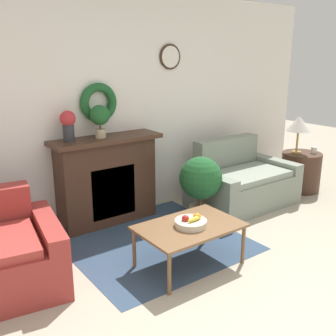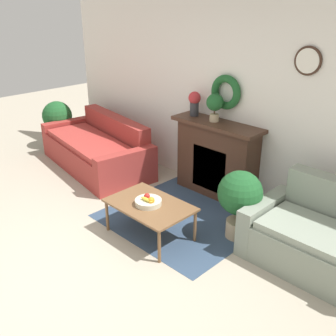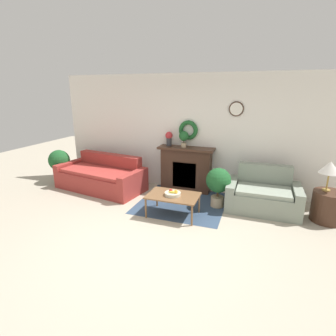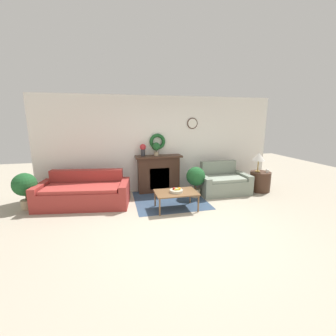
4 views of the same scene
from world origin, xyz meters
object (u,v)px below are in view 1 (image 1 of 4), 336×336
object	(u,v)px
table_lamp	(299,124)
fireplace	(107,180)
side_table_by_loveseat	(301,171)
potted_plant_on_mantel	(100,117)
fruit_bowl	(191,222)
coffee_table	(189,229)
potted_plant_floor_by_loveseat	(201,182)
vase_on_mantel_left	(68,124)
mug	(314,150)
loveseat_right	(241,182)

from	to	relation	value
table_lamp	fireplace	bearing A→B (deg)	168.15
side_table_by_loveseat	potted_plant_on_mantel	world-z (taller)	potted_plant_on_mantel
potted_plant_on_mantel	fruit_bowl	bearing A→B (deg)	-81.69
side_table_by_loveseat	fruit_bowl	bearing A→B (deg)	-164.65
coffee_table	side_table_by_loveseat	xyz separation A→B (m)	(2.75, 0.73, -0.10)
coffee_table	potted_plant_floor_by_loveseat	xyz separation A→B (m)	(0.74, 0.70, 0.14)
fireplace	coffee_table	size ratio (longest dim) A/B	1.34
coffee_table	fruit_bowl	bearing A→B (deg)	-89.06
potted_plant_on_mantel	vase_on_mantel_left	bearing A→B (deg)	176.90
fireplace	mug	xyz separation A→B (m)	(3.02, -0.75, 0.08)
vase_on_mantel_left	potted_plant_on_mantel	bearing A→B (deg)	-3.10
fireplace	coffee_table	xyz separation A→B (m)	(0.14, -1.38, -0.15)
potted_plant_floor_by_loveseat	fruit_bowl	bearing A→B (deg)	-135.74
fruit_bowl	side_table_by_loveseat	bearing A→B (deg)	15.35
side_table_by_loveseat	table_lamp	distance (m)	0.72
coffee_table	potted_plant_on_mantel	xyz separation A→B (m)	(-0.20, 1.37, 0.91)
coffee_table	mug	size ratio (longest dim) A/B	10.50
table_lamp	potted_plant_on_mantel	size ratio (longest dim) A/B	1.47
vase_on_mantel_left	potted_plant_on_mantel	size ratio (longest dim) A/B	0.91
coffee_table	loveseat_right	bearing A→B (deg)	28.34
side_table_by_loveseat	vase_on_mantel_left	xyz separation A→B (m)	(-3.32, 0.65, 0.97)
loveseat_right	mug	distance (m)	1.32
side_table_by_loveseat	mug	xyz separation A→B (m)	(0.13, -0.10, 0.33)
coffee_table	table_lamp	bearing A→B (deg)	16.47
loveseat_right	coffee_table	bearing A→B (deg)	-151.92
coffee_table	vase_on_mantel_left	bearing A→B (deg)	112.40
fruit_bowl	potted_plant_floor_by_loveseat	size ratio (longest dim) A/B	0.37
potted_plant_on_mantel	fireplace	bearing A→B (deg)	12.91
mug	vase_on_mantel_left	size ratio (longest dim) A/B	0.27
loveseat_right	potted_plant_floor_by_loveseat	xyz separation A→B (m)	(-0.88, -0.17, 0.22)
coffee_table	table_lamp	size ratio (longest dim) A/B	1.77
fireplace	vase_on_mantel_left	distance (m)	0.84
loveseat_right	potted_plant_on_mantel	xyz separation A→B (m)	(-1.82, 0.50, 1.00)
loveseat_right	table_lamp	bearing A→B (deg)	-4.52
fireplace	potted_plant_floor_by_loveseat	world-z (taller)	fireplace
loveseat_right	coffee_table	xyz separation A→B (m)	(-1.61, -0.87, 0.09)
loveseat_right	fruit_bowl	bearing A→B (deg)	-151.36
fireplace	table_lamp	world-z (taller)	table_lamp
table_lamp	mug	size ratio (longest dim) A/B	5.92
fireplace	loveseat_right	bearing A→B (deg)	-16.27
potted_plant_floor_by_loveseat	loveseat_right	bearing A→B (deg)	11.18
loveseat_right	potted_plant_on_mantel	world-z (taller)	potted_plant_on_mantel
fruit_bowl	vase_on_mantel_left	xyz separation A→B (m)	(-0.57, 1.41, 0.80)
loveseat_right	mug	bearing A→B (deg)	-10.88
loveseat_right	coffee_table	size ratio (longest dim) A/B	1.44
table_lamp	coffee_table	bearing A→B (deg)	-163.53
side_table_by_loveseat	potted_plant_on_mantel	bearing A→B (deg)	167.87
coffee_table	fruit_bowl	xyz separation A→B (m)	(0.00, -0.02, 0.07)
fireplace	vase_on_mantel_left	xyz separation A→B (m)	(-0.43, 0.01, 0.72)
fruit_bowl	table_lamp	xyz separation A→B (m)	(2.67, 0.81, 0.54)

